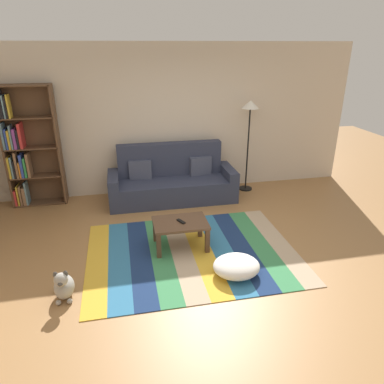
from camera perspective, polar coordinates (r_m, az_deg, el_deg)
The scene contains 10 objects.
ground_plane at distance 4.86m, azimuth 2.40°, elevation -10.35°, with size 14.00×14.00×0.00m, color #9E7042.
back_wall at distance 6.70m, azimuth -2.77°, elevation 11.52°, with size 6.80×0.10×2.70m, color beige.
rug at distance 4.93m, azimuth 0.02°, elevation -9.71°, with size 2.82×2.11×0.01m.
couch at distance 6.46m, azimuth -3.24°, elevation 1.69°, with size 2.26×0.80×1.00m.
bookshelf at distance 6.66m, azimuth -25.25°, elevation 6.18°, with size 0.90×0.28×2.06m.
coffee_table at distance 4.91m, azimuth -1.88°, elevation -5.53°, with size 0.74×0.52×0.38m.
pouf at distance 4.48m, azimuth 7.16°, elevation -11.78°, with size 0.58×0.52×0.22m, color white.
dog at distance 4.32m, azimuth -19.96°, elevation -14.01°, with size 0.22×0.35×0.40m.
standing_lamp at distance 6.68m, azimuth 9.29°, elevation 11.95°, with size 0.32×0.32×1.72m.
tv_remote at distance 4.87m, azimuth -1.79°, elevation -4.75°, with size 0.04×0.15×0.02m, color black.
Camera 1 is at (-1.02, -3.94, 2.65)m, focal length 33.11 mm.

